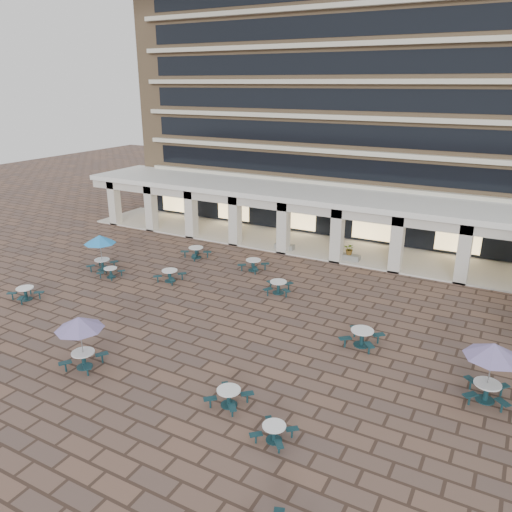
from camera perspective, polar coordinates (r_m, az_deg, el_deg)
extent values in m
plane|color=brown|center=(27.04, -4.30, -7.74)|extent=(120.00, 120.00, 0.00)
cube|color=#967654|center=(47.55, 12.96, 17.28)|extent=(40.00, 15.00, 22.00)
cube|color=beige|center=(40.88, 9.20, 8.08)|extent=(36.80, 0.50, 0.35)
cube|color=black|center=(40.87, 9.41, 9.92)|extent=(35.20, 0.05, 1.60)
cube|color=beige|center=(40.47, 9.40, 11.69)|extent=(36.80, 0.50, 0.35)
cube|color=black|center=(40.54, 9.62, 13.54)|extent=(35.20, 0.05, 1.60)
cube|color=beige|center=(40.22, 9.61, 15.36)|extent=(36.80, 0.50, 0.35)
cube|color=black|center=(40.38, 9.83, 17.21)|extent=(35.20, 0.05, 1.60)
cube|color=beige|center=(40.14, 9.82, 19.06)|extent=(36.80, 0.50, 0.35)
cube|color=black|center=(40.38, 10.05, 20.90)|extent=(35.20, 0.05, 1.60)
cube|color=beige|center=(40.23, 10.05, 22.76)|extent=(36.80, 0.50, 0.35)
cube|color=black|center=(40.55, 10.28, 24.56)|extent=(35.20, 0.05, 1.60)
cube|color=beige|center=(40.49, 10.29, 26.43)|extent=(36.80, 0.50, 0.35)
cube|color=white|center=(38.41, 7.78, 6.98)|extent=(42.00, 6.60, 0.40)
cube|color=beige|center=(35.93, 6.10, 5.46)|extent=(42.00, 0.30, 0.90)
cube|color=black|center=(41.44, 8.98, 4.40)|extent=(38.00, 0.15, 3.20)
cube|color=beige|center=(39.49, 7.51, 1.10)|extent=(42.00, 6.00, 0.12)
cube|color=beige|center=(46.95, -15.87, 5.90)|extent=(0.80, 0.80, 4.00)
cube|color=beige|center=(44.15, -11.90, 5.41)|extent=(0.80, 0.80, 4.00)
cube|color=beige|center=(41.60, -7.42, 4.83)|extent=(0.80, 0.80, 4.00)
cube|color=beige|center=(39.34, -2.40, 4.13)|extent=(0.80, 0.80, 4.00)
cube|color=beige|center=(37.42, 3.17, 3.32)|extent=(0.80, 0.80, 4.00)
cube|color=beige|center=(35.89, 9.26, 2.40)|extent=(0.80, 0.80, 4.00)
cube|color=beige|center=(34.81, 15.81, 1.38)|extent=(0.80, 0.80, 4.00)
cube|color=beige|center=(34.23, 22.67, 0.29)|extent=(0.80, 0.80, 4.00)
cube|color=#FFD88C|center=(48.88, -9.09, 6.43)|extent=(3.20, 0.08, 2.40)
cube|color=#FFD88C|center=(45.35, -2.61, 5.65)|extent=(3.20, 0.08, 2.40)
cube|color=#FFD88C|center=(42.48, 4.83, 4.66)|extent=(3.20, 0.08, 2.40)
cube|color=#FFD88C|center=(40.44, 13.16, 3.47)|extent=(3.20, 0.08, 2.40)
cube|color=#FFD88C|center=(39.34, 22.13, 2.09)|extent=(3.20, 0.08, 2.40)
cylinder|color=#14363C|center=(32.83, -24.75, -4.49)|extent=(0.70, 0.70, 0.04)
cylinder|color=#14363C|center=(32.72, -24.82, -4.00)|extent=(0.18, 0.18, 0.66)
cylinder|color=white|center=(32.57, -24.92, -3.35)|extent=(1.00, 1.00, 0.05)
cube|color=#14363C|center=(32.42, -23.55, -3.81)|extent=(0.61, 0.54, 0.05)
cylinder|color=#14363C|center=(32.50, -23.50, -4.18)|extent=(0.08, 0.08, 0.42)
cube|color=#14363C|center=(33.35, -24.43, -3.30)|extent=(0.54, 0.61, 0.05)
cylinder|color=#14363C|center=(33.44, -24.37, -3.66)|extent=(0.08, 0.08, 0.42)
cube|color=#14363C|center=(32.95, -26.12, -3.83)|extent=(0.61, 0.54, 0.05)
cylinder|color=#14363C|center=(33.04, -26.06, -4.19)|extent=(0.08, 0.08, 0.42)
cube|color=#14363C|center=(32.00, -25.29, -4.36)|extent=(0.54, 0.61, 0.05)
cylinder|color=#14363C|center=(32.09, -25.23, -4.73)|extent=(0.08, 0.08, 0.42)
cylinder|color=#14363C|center=(19.23, 2.07, -20.26)|extent=(0.60, 0.60, 0.03)
cylinder|color=#14363C|center=(19.06, 2.08, -19.64)|extent=(0.16, 0.16, 0.57)
cylinder|color=white|center=(18.85, 2.09, -18.82)|extent=(0.86, 0.86, 0.04)
cube|color=#14363C|center=(19.15, 4.14, -19.10)|extent=(0.52, 0.49, 0.04)
cylinder|color=#14363C|center=(19.28, 4.12, -19.56)|extent=(0.07, 0.07, 0.36)
cube|color=#14363C|center=(19.51, 1.55, -18.22)|extent=(0.49, 0.52, 0.04)
cylinder|color=#14363C|center=(19.63, 1.54, -18.68)|extent=(0.07, 0.07, 0.36)
cube|color=#14363C|center=(18.87, -0.02, -19.71)|extent=(0.52, 0.49, 0.04)
cylinder|color=#14363C|center=(19.00, -0.01, -20.17)|extent=(0.07, 0.07, 0.36)
cube|color=#14363C|center=(18.50, 2.65, -20.67)|extent=(0.49, 0.52, 0.04)
cylinder|color=#14363C|center=(18.63, 2.64, -21.14)|extent=(0.07, 0.07, 0.36)
cylinder|color=#14363C|center=(36.01, -17.09, -1.49)|extent=(0.72, 0.72, 0.04)
cylinder|color=#14363C|center=(35.90, -17.14, -1.02)|extent=(0.18, 0.18, 0.68)
cylinder|color=white|center=(35.77, -17.20, -0.40)|extent=(1.02, 1.02, 0.05)
cube|color=#14363C|center=(36.04, -15.93, -0.63)|extent=(0.53, 0.63, 0.05)
cylinder|color=#14363C|center=(36.12, -15.90, -0.98)|extent=(0.08, 0.08, 0.43)
cube|color=#14363C|center=(36.60, -17.48, -0.48)|extent=(0.63, 0.53, 0.05)
cylinder|color=#14363C|center=(36.68, -17.44, -0.82)|extent=(0.08, 0.08, 0.43)
cube|color=#14363C|center=(35.70, -18.39, -1.07)|extent=(0.53, 0.63, 0.05)
cylinder|color=#14363C|center=(35.78, -18.35, -1.42)|extent=(0.08, 0.08, 0.43)
cube|color=#14363C|center=(35.13, -16.82, -1.23)|extent=(0.63, 0.53, 0.05)
cylinder|color=#14363C|center=(35.21, -16.78, -1.59)|extent=(0.08, 0.08, 0.43)
cylinder|color=gray|center=(35.62, -17.28, 0.33)|extent=(0.05, 0.05, 2.46)
cone|color=#2687DB|center=(35.33, -17.43, 1.82)|extent=(2.15, 2.15, 0.56)
cylinder|color=#14363C|center=(34.51, -16.21, -2.31)|extent=(0.61, 0.61, 0.03)
cylinder|color=#14363C|center=(34.42, -16.25, -1.90)|extent=(0.16, 0.16, 0.57)
cylinder|color=white|center=(34.30, -16.30, -1.36)|extent=(0.86, 0.86, 0.04)
cube|color=#14363C|center=(34.40, -15.15, -1.63)|extent=(0.50, 0.51, 0.04)
cylinder|color=#14363C|center=(34.47, -15.12, -1.94)|extent=(0.07, 0.07, 0.36)
cube|color=#14363C|center=(35.02, -16.31, -1.37)|extent=(0.51, 0.50, 0.04)
cylinder|color=#14363C|center=(35.09, -16.28, -1.67)|extent=(0.07, 0.07, 0.36)
cube|color=#14363C|center=(34.39, -17.38, -1.86)|extent=(0.50, 0.51, 0.04)
cylinder|color=#14363C|center=(34.46, -17.35, -2.17)|extent=(0.07, 0.07, 0.36)
cube|color=#14363C|center=(33.75, -16.22, -2.14)|extent=(0.51, 0.50, 0.04)
cylinder|color=#14363C|center=(33.82, -16.19, -2.45)|extent=(0.07, 0.07, 0.36)
cylinder|color=#14363C|center=(24.49, -18.98, -11.86)|extent=(0.72, 0.72, 0.04)
cylinder|color=#14363C|center=(24.34, -19.07, -11.22)|extent=(0.19, 0.19, 0.68)
cylinder|color=white|center=(24.14, -19.17, -10.37)|extent=(1.03, 1.03, 0.05)
cube|color=#14363C|center=(24.37, -17.22, -10.65)|extent=(0.55, 0.63, 0.05)
cylinder|color=#14363C|center=(24.49, -17.16, -11.13)|extent=(0.08, 0.08, 0.43)
cube|color=#14363C|center=(24.98, -19.41, -10.13)|extent=(0.63, 0.55, 0.05)
cylinder|color=#14363C|center=(25.09, -19.35, -10.60)|extent=(0.08, 0.08, 0.43)
cube|color=#14363C|center=(24.22, -20.99, -11.31)|extent=(0.55, 0.63, 0.05)
cylinder|color=#14363C|center=(24.33, -20.92, -11.80)|extent=(0.08, 0.08, 0.43)
cube|color=#14363C|center=(23.59, -18.76, -11.89)|extent=(0.63, 0.55, 0.05)
cylinder|color=#14363C|center=(23.71, -18.70, -12.38)|extent=(0.08, 0.08, 0.43)
cylinder|color=gray|center=(23.91, -19.30, -9.36)|extent=(0.05, 0.05, 2.47)
cone|color=#7869A4|center=(23.48, -19.56, -7.26)|extent=(2.16, 2.16, 0.57)
cylinder|color=#14363C|center=(20.90, -3.10, -16.60)|extent=(0.67, 0.67, 0.04)
cylinder|color=#14363C|center=(20.72, -3.12, -15.93)|extent=(0.17, 0.17, 0.64)
cylinder|color=white|center=(20.50, -3.14, -15.05)|extent=(0.96, 0.96, 0.05)
cube|color=#14363C|center=(20.78, -1.01, -15.44)|extent=(0.58, 0.55, 0.05)
cylinder|color=#14363C|center=(20.90, -1.01, -15.94)|extent=(0.08, 0.08, 0.40)
cube|color=#14363C|center=(21.28, -3.49, -14.55)|extent=(0.55, 0.58, 0.05)
cylinder|color=#14363C|center=(21.40, -3.48, -15.04)|extent=(0.08, 0.08, 0.40)
cube|color=#14363C|center=(20.58, -5.27, -15.92)|extent=(0.58, 0.55, 0.05)
cylinder|color=#14363C|center=(20.70, -5.25, -16.42)|extent=(0.08, 0.08, 0.40)
cube|color=#14363C|center=(20.06, -2.73, -16.89)|extent=(0.55, 0.58, 0.05)
cylinder|color=#14363C|center=(20.19, -2.72, -17.40)|extent=(0.08, 0.08, 0.40)
cylinder|color=#14363C|center=(32.97, -9.78, -2.81)|extent=(0.71, 0.71, 0.04)
cylinder|color=#14363C|center=(32.86, -9.81, -2.31)|extent=(0.18, 0.18, 0.67)
cylinder|color=white|center=(32.71, -9.85, -1.64)|extent=(1.01, 1.01, 0.05)
cube|color=#14363C|center=(32.92, -8.46, -1.98)|extent=(0.59, 0.60, 0.05)
cylinder|color=#14363C|center=(33.01, -8.44, -2.35)|extent=(0.08, 0.08, 0.43)
cube|color=#14363C|center=(33.55, -10.02, -1.65)|extent=(0.60, 0.59, 0.05)
cylinder|color=#14363C|center=(33.63, -10.00, -2.03)|extent=(0.08, 0.08, 0.43)
cube|color=#14363C|center=(32.73, -11.19, -2.27)|extent=(0.59, 0.60, 0.05)
cylinder|color=#14363C|center=(32.82, -11.16, -2.65)|extent=(0.08, 0.08, 0.43)
cube|color=#14363C|center=(32.09, -9.60, -2.62)|extent=(0.60, 0.59, 0.05)
cylinder|color=#14363C|center=(32.17, -9.58, -3.00)|extent=(0.08, 0.08, 0.43)
cylinder|color=#14363C|center=(37.06, -6.84, -0.15)|extent=(0.75, 0.75, 0.04)
cylinder|color=#14363C|center=(36.95, -6.86, 0.33)|extent=(0.19, 0.19, 0.71)
cylinder|color=white|center=(36.82, -6.89, 0.96)|extent=(1.07, 1.07, 0.05)
cube|color=#14363C|center=(36.79, -5.58, 0.49)|extent=(0.66, 0.53, 0.05)
cylinder|color=#14363C|center=(36.87, -5.57, 0.12)|extent=(0.09, 0.09, 0.45)
cube|color=#14363C|center=(37.70, -6.66, 0.91)|extent=(0.53, 0.66, 0.05)
cylinder|color=#14363C|center=(37.78, -6.65, 0.56)|extent=(0.09, 0.09, 0.45)
cube|color=#14363C|center=(37.06, -8.14, 0.52)|extent=(0.66, 0.53, 0.05)
cylinder|color=#14363C|center=(37.14, -8.12, 0.16)|extent=(0.09, 0.09, 0.45)
cube|color=#14363C|center=(36.14, -7.08, 0.08)|extent=(0.53, 0.66, 0.05)
cylinder|color=#14363C|center=(36.22, -7.07, -0.29)|extent=(0.09, 0.09, 0.45)
cylinder|color=#14363C|center=(25.47, 11.94, -9.90)|extent=(0.78, 0.78, 0.04)
cylinder|color=#14363C|center=(25.30, 11.99, -9.21)|extent=(0.20, 0.20, 0.73)
cylinder|color=white|center=(25.10, 12.06, -8.32)|extent=(1.11, 1.11, 0.06)
cube|color=#14363C|center=(25.59, 13.81, -8.71)|extent=(0.67, 0.64, 0.06)
cylinder|color=#14363C|center=(25.71, 13.76, -9.22)|extent=(0.09, 0.09, 0.47)
cube|color=#14363C|center=(25.94, 11.24, -8.10)|extent=(0.64, 0.67, 0.06)
cylinder|color=#14363C|center=(26.06, 11.20, -8.60)|extent=(0.09, 0.09, 0.47)
cube|color=#14363C|center=(24.93, 10.16, -9.23)|extent=(0.67, 0.64, 0.06)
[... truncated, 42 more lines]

